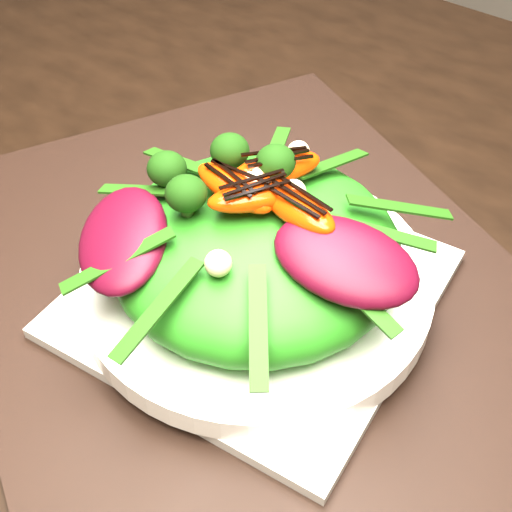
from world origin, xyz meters
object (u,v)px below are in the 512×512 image
Objects in this scene: dining_table at (187,160)px; lettuce_mound at (256,248)px; salad_bowl at (256,279)px; orange_segment at (247,188)px; placemat at (256,298)px; plate_base at (256,292)px.

dining_table is 0.23m from lettuce_mound.
salad_bowl is at bearing -31.91° from dining_table.
salad_bowl is 3.99× the size of orange_segment.
dining_table is 24.62× the size of orange_segment.
salad_bowl is 0.08m from orange_segment.
dining_table is 0.22m from placemat.
orange_segment is (0.17, -0.11, 0.12)m from dining_table.
placemat is at bearing 0.00° from lettuce_mound.
salad_bowl is 0.03m from lettuce_mound.
plate_base is at bearing -45.00° from placemat.
dining_table is 6.62× the size of plate_base.
orange_segment is at bearing 155.10° from salad_bowl.
lettuce_mound reaches higher than salad_bowl.
dining_table is at bearing 148.09° from plate_base.
plate_base is 1.16× the size of lettuce_mound.
dining_table reaches higher than salad_bowl.
lettuce_mound is at bearing -24.90° from orange_segment.
salad_bowl is at bearing 0.00° from placemat.
placemat is 2.60× the size of lettuce_mound.
lettuce_mound is (0.00, 0.00, 0.05)m from placemat.
lettuce_mound is at bearing 0.00° from salad_bowl.
dining_table reaches higher than orange_segment.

